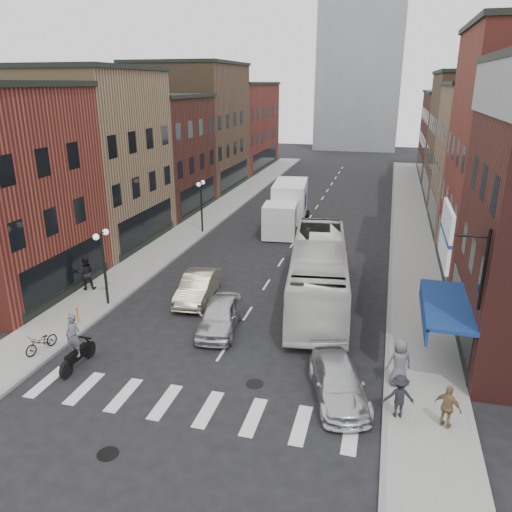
{
  "coord_description": "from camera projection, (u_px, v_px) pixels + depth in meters",
  "views": [
    {
      "loc": [
        6.41,
        -17.26,
        11.18
      ],
      "look_at": [
        0.25,
        5.73,
        2.9
      ],
      "focal_mm": 35.0,
      "sensor_mm": 36.0,
      "label": 1
    }
  ],
  "objects": [
    {
      "name": "ground",
      "position": [
        215.0,
        364.0,
        20.99
      ],
      "size": [
        160.0,
        160.0,
        0.0
      ],
      "primitive_type": "plane",
      "color": "black",
      "rests_on": "ground"
    },
    {
      "name": "sidewalk_left",
      "position": [
        207.0,
        219.0,
        43.11
      ],
      "size": [
        3.0,
        74.0,
        0.15
      ],
      "primitive_type": "cube",
      "color": "gray",
      "rests_on": "ground"
    },
    {
      "name": "sidewalk_right",
      "position": [
        412.0,
        233.0,
        38.95
      ],
      "size": [
        3.0,
        74.0,
        0.15
      ],
      "primitive_type": "cube",
      "color": "gray",
      "rests_on": "ground"
    },
    {
      "name": "curb_left",
      "position": [
        224.0,
        221.0,
        42.77
      ],
      "size": [
        0.2,
        74.0,
        0.16
      ],
      "primitive_type": "cube",
      "color": "gray",
      "rests_on": "ground"
    },
    {
      "name": "curb_right",
      "position": [
        392.0,
        233.0,
        39.34
      ],
      "size": [
        0.2,
        74.0,
        0.16
      ],
      "primitive_type": "cube",
      "color": "gray",
      "rests_on": "ground"
    },
    {
      "name": "crosswalk_stripes",
      "position": [
        188.0,
        406.0,
        18.25
      ],
      "size": [
        12.0,
        2.2,
        0.01
      ],
      "primitive_type": "cube",
      "color": "silver",
      "rests_on": "ground"
    },
    {
      "name": "bldg_left_mid_a",
      "position": [
        79.0,
        158.0,
        35.4
      ],
      "size": [
        10.3,
        10.2,
        12.3
      ],
      "color": "#8B6E4C",
      "rests_on": "ground"
    },
    {
      "name": "bldg_left_mid_b",
      "position": [
        145.0,
        154.0,
        44.85
      ],
      "size": [
        10.3,
        10.2,
        10.3
      ],
      "color": "#481D19",
      "rests_on": "ground"
    },
    {
      "name": "bldg_left_far_a",
      "position": [
        191.0,
        127.0,
        54.4
      ],
      "size": [
        10.3,
        12.2,
        13.3
      ],
      "color": "brown",
      "rests_on": "ground"
    },
    {
      "name": "bldg_left_far_b",
      "position": [
        230.0,
        126.0,
        67.5
      ],
      "size": [
        10.3,
        16.2,
        11.3
      ],
      "color": "maroon",
      "rests_on": "ground"
    },
    {
      "name": "bldg_right_mid_b",
      "position": [
        509.0,
        161.0,
        37.36
      ],
      "size": [
        10.3,
        10.2,
        11.3
      ],
      "color": "#8B6E4C",
      "rests_on": "ground"
    },
    {
      "name": "bldg_right_far_a",
      "position": [
        486.0,
        139.0,
        47.23
      ],
      "size": [
        10.3,
        12.2,
        12.3
      ],
      "color": "brown",
      "rests_on": "ground"
    },
    {
      "name": "bldg_right_far_b",
      "position": [
        466.0,
        136.0,
        60.33
      ],
      "size": [
        10.3,
        16.2,
        10.3
      ],
      "color": "#481D19",
      "rests_on": "ground"
    },
    {
      "name": "awning_blue",
      "position": [
        442.0,
        306.0,
        20.22
      ],
      "size": [
        1.8,
        5.0,
        0.78
      ],
      "color": "navy",
      "rests_on": "ground"
    },
    {
      "name": "billboard_sign",
      "position": [
        448.0,
        236.0,
        17.33
      ],
      "size": [
        1.52,
        3.0,
        3.7
      ],
      "color": "black",
      "rests_on": "ground"
    },
    {
      "name": "streetlamp_near",
      "position": [
        103.0,
        254.0,
        25.49
      ],
      "size": [
        0.32,
        1.22,
        4.11
      ],
      "color": "black",
      "rests_on": "ground"
    },
    {
      "name": "streetlamp_far",
      "position": [
        201.0,
        197.0,
        38.26
      ],
      "size": [
        0.32,
        1.22,
        4.11
      ],
      "color": "black",
      "rests_on": "ground"
    },
    {
      "name": "bike_rack",
      "position": [
        74.0,
        318.0,
        23.85
      ],
      "size": [
        0.08,
        0.68,
        0.8
      ],
      "color": "#D8590C",
      "rests_on": "sidewalk_left"
    },
    {
      "name": "box_truck",
      "position": [
        287.0,
        207.0,
        39.9
      ],
      "size": [
        3.07,
        8.46,
        3.59
      ],
      "rotation": [
        0.0,
        0.0,
        0.11
      ],
      "color": "white",
      "rests_on": "ground"
    },
    {
      "name": "motorcycle_rider",
      "position": [
        75.0,
        343.0,
        20.33
      ],
      "size": [
        0.68,
        2.37,
        2.42
      ],
      "rotation": [
        0.0,
        0.0,
        -0.04
      ],
      "color": "black",
      "rests_on": "ground"
    },
    {
      "name": "transit_bus",
      "position": [
        318.0,
        272.0,
        26.54
      ],
      "size": [
        4.33,
        12.27,
        3.34
      ],
      "primitive_type": "imported",
      "rotation": [
        0.0,
        0.0,
        0.13
      ],
      "color": "silver",
      "rests_on": "ground"
    },
    {
      "name": "sedan_left_near",
      "position": [
        220.0,
        315.0,
        23.67
      ],
      "size": [
        2.28,
        4.53,
        1.48
      ],
      "primitive_type": "imported",
      "rotation": [
        0.0,
        0.0,
        0.13
      ],
      "color": "silver",
      "rests_on": "ground"
    },
    {
      "name": "sedan_left_far",
      "position": [
        198.0,
        287.0,
        26.97
      ],
      "size": [
        1.98,
        4.61,
        1.48
      ],
      "primitive_type": "imported",
      "rotation": [
        0.0,
        0.0,
        0.09
      ],
      "color": "beige",
      "rests_on": "ground"
    },
    {
      "name": "curb_car",
      "position": [
        338.0,
        382.0,
        18.55
      ],
      "size": [
        3.06,
        4.78,
        1.29
      ],
      "primitive_type": "imported",
      "rotation": [
        0.0,
        0.0,
        0.31
      ],
      "color": "silver",
      "rests_on": "ground"
    },
    {
      "name": "parked_bicycle",
      "position": [
        41.0,
        342.0,
        21.55
      ],
      "size": [
        0.92,
        1.7,
        0.85
      ],
      "primitive_type": "imported",
      "rotation": [
        0.0,
        0.0,
        -0.23
      ],
      "color": "black",
      "rests_on": "sidewalk_left"
    },
    {
      "name": "ped_left_solo",
      "position": [
        86.0,
        273.0,
        27.93
      ],
      "size": [
        1.08,
        0.87,
        1.93
      ],
      "primitive_type": "imported",
      "rotation": [
        0.0,
        0.0,
        3.55
      ],
      "color": "black",
      "rests_on": "sidewalk_left"
    },
    {
      "name": "ped_right_a",
      "position": [
        399.0,
        396.0,
        17.22
      ],
      "size": [
        1.11,
        0.69,
        1.6
      ],
      "primitive_type": "imported",
      "rotation": [
        0.0,
        0.0,
        3.32
      ],
      "color": "black",
      "rests_on": "sidewalk_right"
    },
    {
      "name": "ped_right_b",
      "position": [
        448.0,
        407.0,
        16.67
      ],
      "size": [
        1.03,
        0.85,
        1.57
      ],
      "primitive_type": "imported",
      "rotation": [
        0.0,
        0.0,
        2.64
      ],
      "color": "olive",
      "rests_on": "sidewalk_right"
    },
    {
      "name": "ped_right_c",
      "position": [
        400.0,
        362.0,
        19.0
      ],
      "size": [
        1.1,
        0.9,
        1.93
      ],
      "primitive_type": "imported",
      "rotation": [
        0.0,
        0.0,
        3.49
      ],
      "color": "#57595E",
      "rests_on": "sidewalk_right"
    }
  ]
}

